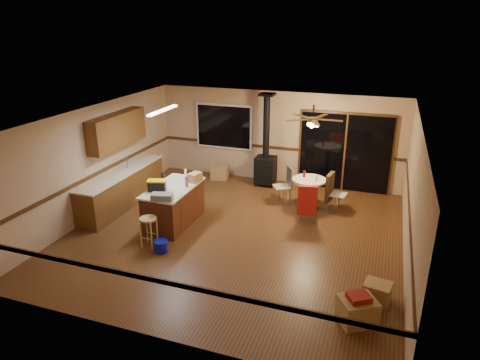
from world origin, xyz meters
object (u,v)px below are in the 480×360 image
at_px(chair_right, 331,188).
at_px(box_under_window, 220,172).
at_px(box_corner_b, 377,292).
at_px(bar_stool, 149,232).
at_px(toolbox_black, 157,186).
at_px(chair_left, 286,181).
at_px(box_corner_a, 357,311).
at_px(toolbox_grey, 162,197).
at_px(dining_table, 309,189).
at_px(kitchen_island, 174,205).
at_px(chair_near, 307,200).
at_px(blue_bucket, 161,246).
at_px(wood_stove, 266,161).

distance_m(chair_right, box_under_window, 3.62).
bearing_deg(box_corner_b, bar_stool, 174.89).
distance_m(toolbox_black, chair_left, 3.32).
distance_m(chair_left, box_under_window, 2.55).
distance_m(toolbox_black, bar_stool, 1.09).
height_order(box_under_window, box_corner_b, box_under_window).
distance_m(box_under_window, box_corner_a, 6.86).
bearing_deg(box_corner_b, chair_left, 124.45).
xyz_separation_m(box_corner_a, box_corner_b, (0.27, 0.65, -0.03)).
bearing_deg(toolbox_black, box_corner_b, -14.37).
distance_m(toolbox_grey, toolbox_black, 0.57).
distance_m(bar_stool, box_under_window, 4.21).
bearing_deg(box_corner_a, chair_right, 103.95).
height_order(bar_stool, dining_table, dining_table).
xyz_separation_m(kitchen_island, box_corner_a, (4.29, -2.16, -0.25)).
xyz_separation_m(toolbox_black, chair_near, (3.12, 1.25, -0.41)).
height_order(bar_stool, blue_bucket, bar_stool).
bearing_deg(toolbox_black, chair_right, 32.24).
height_order(chair_near, box_under_window, chair_near).
bearing_deg(dining_table, blue_bucket, -127.87).
relative_size(kitchen_island, chair_near, 2.40).
xyz_separation_m(dining_table, chair_near, (0.13, -0.88, 0.07)).
bearing_deg(bar_stool, blue_bucket, -23.12).
relative_size(wood_stove, box_corner_a, 4.65).
xyz_separation_m(bar_stool, chair_left, (2.15, 3.11, 0.27)).
xyz_separation_m(bar_stool, chair_near, (2.89, 2.07, 0.28)).
bearing_deg(blue_bucket, box_under_window, 96.09).
bearing_deg(chair_near, chair_right, 67.93).
distance_m(bar_stool, chair_right, 4.47).
distance_m(wood_stove, box_under_window, 1.52).
bearing_deg(box_corner_b, chair_right, 110.47).
bearing_deg(toolbox_black, chair_near, 21.92).
bearing_deg(box_corner_a, toolbox_black, 157.49).
distance_m(box_under_window, box_corner_b, 6.57).
xyz_separation_m(toolbox_black, chair_right, (3.50, 2.21, -0.41)).
xyz_separation_m(chair_right, box_corner_b, (1.28, -3.44, -0.42)).
height_order(bar_stool, box_corner_b, bar_stool).
distance_m(chair_near, box_corner_b, 3.02).
bearing_deg(toolbox_grey, box_under_window, 93.80).
relative_size(blue_bucket, chair_near, 0.42).
xyz_separation_m(kitchen_island, chair_right, (3.27, 1.92, 0.14)).
distance_m(dining_table, box_corner_a, 4.30).
distance_m(chair_left, chair_right, 1.13).
height_order(toolbox_black, box_corner_b, toolbox_black).
bearing_deg(dining_table, chair_right, 8.26).
height_order(kitchen_island, toolbox_black, toolbox_black).
bearing_deg(chair_right, blue_bucket, -132.70).
relative_size(wood_stove, bar_stool, 3.97).
bearing_deg(chair_right, wood_stove, 150.25).
bearing_deg(box_under_window, bar_stool, -88.42).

